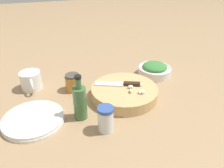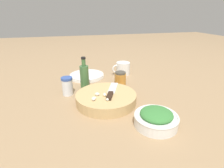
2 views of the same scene
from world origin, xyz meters
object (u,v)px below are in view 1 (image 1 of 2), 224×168
(herb_bowl, at_px, (154,70))
(plate_stack, at_px, (33,119))
(cutting_board, at_px, (124,92))
(coffee_mug, at_px, (31,81))
(chef_knife, at_px, (120,84))
(spice_jar, at_px, (106,119))
(honey_jar, at_px, (73,82))
(oil_bottle, at_px, (80,102))
(garlic_cloves, at_px, (136,90))

(herb_bowl, xyz_separation_m, plate_stack, (-0.59, -0.18, -0.02))
(cutting_board, height_order, coffee_mug, coffee_mug)
(plate_stack, bearing_deg, chef_knife, 11.25)
(spice_jar, relative_size, coffee_mug, 0.76)
(cutting_board, bearing_deg, plate_stack, -173.27)
(honey_jar, bearing_deg, plate_stack, -135.58)
(chef_knife, height_order, oil_bottle, oil_bottle)
(oil_bottle, bearing_deg, cutting_board, 20.24)
(plate_stack, height_order, honey_jar, honey_jar)
(herb_bowl, distance_m, plate_stack, 0.61)
(cutting_board, bearing_deg, herb_bowl, 32.51)
(chef_knife, distance_m, honey_jar, 0.21)
(spice_jar, xyz_separation_m, coffee_mug, (-0.23, 0.37, -0.01))
(cutting_board, relative_size, honey_jar, 3.60)
(honey_jar, relative_size, oil_bottle, 0.44)
(herb_bowl, height_order, coffee_mug, coffee_mug)
(spice_jar, distance_m, oil_bottle, 0.12)
(spice_jar, bearing_deg, chef_knife, 57.16)
(chef_knife, xyz_separation_m, herb_bowl, (0.23, 0.11, -0.02))
(garlic_cloves, distance_m, herb_bowl, 0.26)
(coffee_mug, relative_size, honey_jar, 1.59)
(oil_bottle, bearing_deg, garlic_cloves, 8.26)
(herb_bowl, xyz_separation_m, honey_jar, (-0.41, -0.01, 0.01))
(coffee_mug, xyz_separation_m, honey_jar, (0.17, -0.07, -0.00))
(herb_bowl, height_order, honey_jar, honey_jar)
(oil_bottle, bearing_deg, spice_jar, -55.24)
(chef_knife, bearing_deg, oil_bottle, 141.58)
(plate_stack, bearing_deg, garlic_cloves, 0.52)
(cutting_board, height_order, herb_bowl, herb_bowl)
(plate_stack, height_order, oil_bottle, oil_bottle)
(herb_bowl, bearing_deg, cutting_board, -147.49)
(herb_bowl, distance_m, spice_jar, 0.47)
(honey_jar, bearing_deg, chef_knife, -28.53)
(plate_stack, relative_size, oil_bottle, 1.26)
(coffee_mug, bearing_deg, garlic_cloves, -30.81)
(coffee_mug, bearing_deg, plate_stack, -90.60)
(cutting_board, distance_m, plate_stack, 0.37)
(cutting_board, height_order, plate_stack, cutting_board)
(chef_knife, relative_size, herb_bowl, 1.15)
(herb_bowl, bearing_deg, coffee_mug, 174.00)
(cutting_board, distance_m, coffee_mug, 0.42)
(herb_bowl, bearing_deg, honey_jar, -178.62)
(oil_bottle, bearing_deg, herb_bowl, 26.94)
(spice_jar, relative_size, oil_bottle, 0.53)
(herb_bowl, relative_size, honey_jar, 2.12)
(cutting_board, relative_size, oil_bottle, 1.59)
(coffee_mug, relative_size, oil_bottle, 0.70)
(chef_knife, distance_m, oil_bottle, 0.22)
(chef_knife, height_order, garlic_cloves, garlic_cloves)
(garlic_cloves, height_order, spice_jar, spice_jar)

